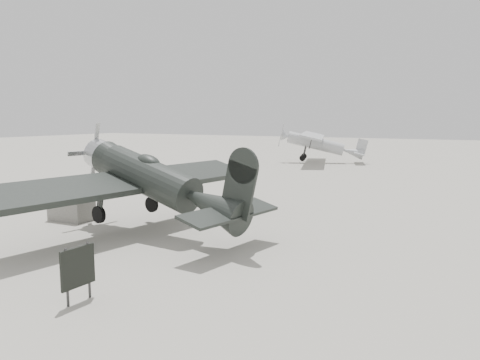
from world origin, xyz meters
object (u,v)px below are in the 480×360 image
(lowwing_monoplane, at_px, (157,182))
(sign_board, at_px, (78,268))
(equipment_block, at_px, (72,210))
(highwing_monoplane, at_px, (319,141))

(lowwing_monoplane, relative_size, sign_board, 8.48)
(lowwing_monoplane, distance_m, sign_board, 6.24)
(lowwing_monoplane, bearing_deg, sign_board, -58.91)
(equipment_block, bearing_deg, sign_board, -41.49)
(highwing_monoplane, height_order, equipment_block, highwing_monoplane)
(equipment_block, relative_size, sign_board, 1.24)
(lowwing_monoplane, bearing_deg, equipment_block, -173.08)
(equipment_block, height_order, sign_board, sign_board)
(highwing_monoplane, bearing_deg, equipment_block, -108.86)
(highwing_monoplane, relative_size, equipment_block, 6.71)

